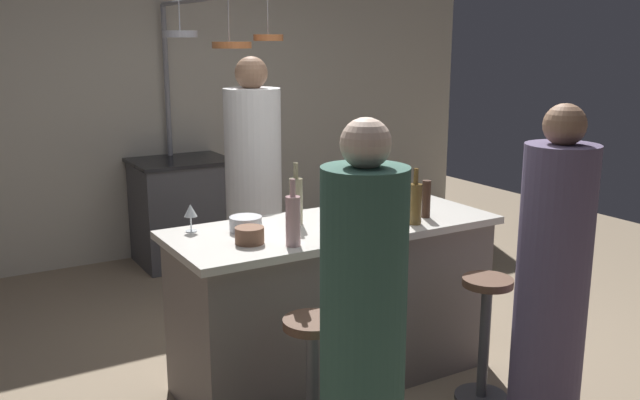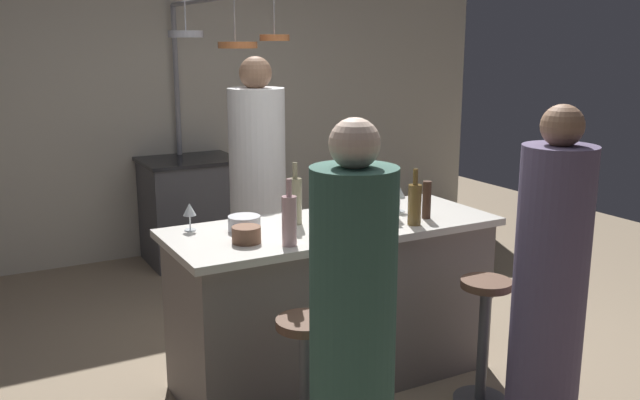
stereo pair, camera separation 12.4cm
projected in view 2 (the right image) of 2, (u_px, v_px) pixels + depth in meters
The scene contains 23 objects.
ground_plane at pixel (333, 376), 3.92m from camera, with size 9.00×9.00×0.00m, color gray.
back_wall at pixel (172, 106), 6.06m from camera, with size 6.40×0.16×2.60m, color beige.
kitchen_island at pixel (333, 302), 3.82m from camera, with size 1.80×0.72×0.90m.
stove_range at pixel (191, 210), 5.91m from camera, with size 0.80×0.64×0.89m.
chef at pixel (258, 200), 4.62m from camera, with size 0.37×0.37×1.76m.
bar_stool_right at pixel (483, 336), 3.56m from camera, with size 0.28×0.28×0.68m.
guest_right at pixel (549, 289), 3.20m from camera, with size 0.34×0.34×1.59m.
bar_stool_left at pixel (306, 383), 3.07m from camera, with size 0.28×0.28×0.68m.
guest_left at pixel (352, 337), 2.68m from camera, with size 0.34×0.34×1.59m.
overhead_pot_rack at pixel (209, 67), 5.17m from camera, with size 0.87×1.44×2.17m.
potted_plant at pixel (460, 242), 5.48m from camera, with size 0.36×0.36×0.52m.
pepper_mill at pixel (427, 200), 3.80m from camera, with size 0.05×0.05×0.21m, color #382319.
wine_bottle_green at pixel (328, 216), 3.41m from camera, with size 0.07×0.07×0.30m.
wine_bottle_red at pixel (391, 197), 3.84m from camera, with size 0.07×0.07×0.29m.
wine_bottle_amber at pixel (415, 204), 3.67m from camera, with size 0.07×0.07×0.30m.
wine_bottle_rose at pixel (289, 220), 3.29m from camera, with size 0.07×0.07×0.33m.
wine_bottle_white at pixel (295, 200), 3.68m from camera, with size 0.07×0.07×0.33m.
wine_glass_by_chef at pixel (190, 211), 3.56m from camera, with size 0.07×0.07×0.15m.
wine_glass_near_left_guest at pixel (400, 194), 3.95m from camera, with size 0.07×0.07×0.15m.
wine_glass_near_right_guest at pixel (328, 194), 3.96m from camera, with size 0.07×0.07×0.15m.
mixing_bowl_steel at pixel (244, 223), 3.57m from camera, with size 0.17×0.17×0.08m, color #B7B7BC.
mixing_bowl_wooden at pixel (246, 235), 3.36m from camera, with size 0.14×0.14×0.08m, color brown.
mixing_bowl_ceramic at pixel (351, 223), 3.58m from camera, with size 0.21×0.21×0.08m, color silver.
Camera 2 is at (-1.79, -3.11, 1.86)m, focal length 38.75 mm.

